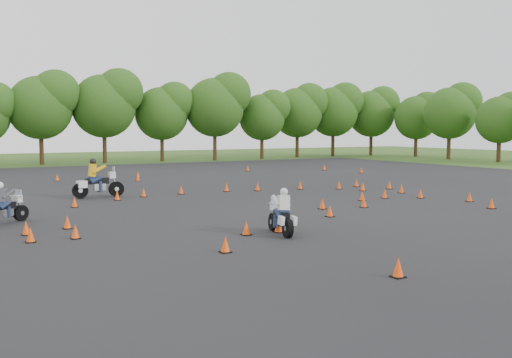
# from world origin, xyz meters

# --- Properties ---
(ground) EXTENTS (140.00, 140.00, 0.00)m
(ground) POSITION_xyz_m (0.00, 0.00, 0.00)
(ground) COLOR #2D5119
(ground) RESTS_ON ground
(asphalt_pad) EXTENTS (62.00, 62.00, 0.00)m
(asphalt_pad) POSITION_xyz_m (0.00, 6.00, 0.01)
(asphalt_pad) COLOR black
(asphalt_pad) RESTS_ON ground
(treeline) EXTENTS (86.97, 32.28, 10.34)m
(treeline) POSITION_xyz_m (3.55, 34.94, 4.56)
(treeline) COLOR #284E16
(treeline) RESTS_ON ground
(traffic_cones) EXTENTS (36.79, 32.84, 0.45)m
(traffic_cones) POSITION_xyz_m (-0.08, 5.54, 0.23)
(traffic_cones) COLOR #FD4B0A
(traffic_cones) RESTS_ON asphalt_pad
(rider_grey) EXTENTS (2.05, 1.61, 1.57)m
(rider_grey) POSITION_xyz_m (-10.79, 4.02, 0.79)
(rider_grey) COLOR #404148
(rider_grey) RESTS_ON ground
(rider_yellow) EXTENTS (2.64, 0.89, 2.02)m
(rider_yellow) POSITION_xyz_m (-5.67, 10.40, 1.02)
(rider_yellow) COLOR gold
(rider_yellow) RESTS_ON ground
(rider_white) EXTENTS (1.04, 2.11, 1.56)m
(rider_white) POSITION_xyz_m (-3.05, -2.92, 0.79)
(rider_white) COLOR silver
(rider_white) RESTS_ON ground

